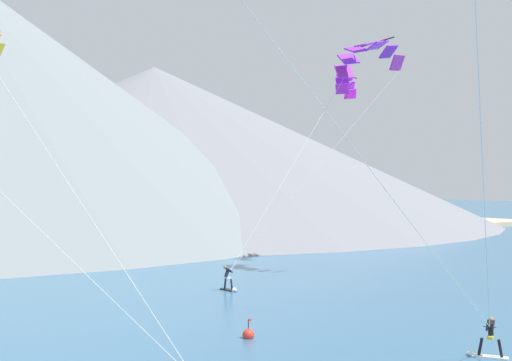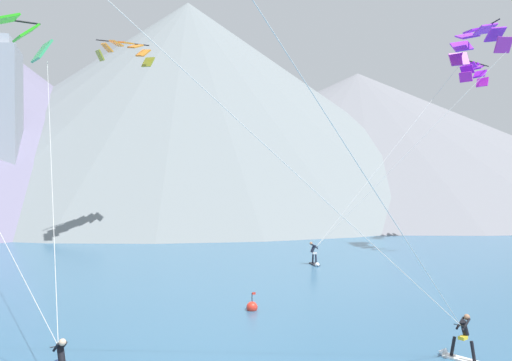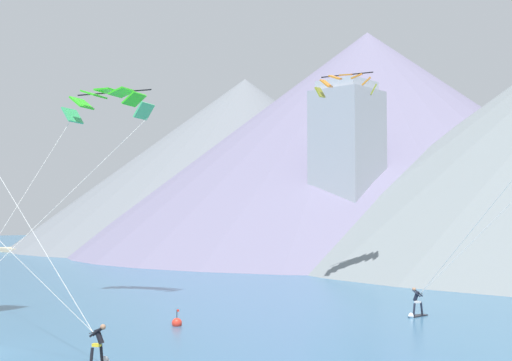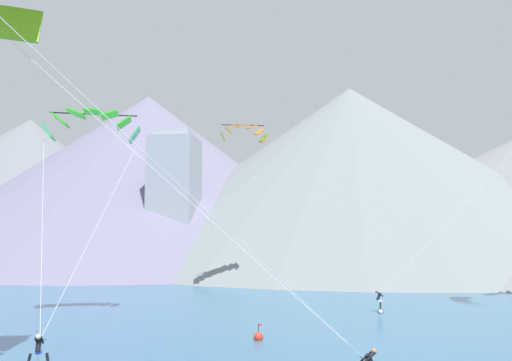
# 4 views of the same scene
# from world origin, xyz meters

# --- Properties ---
(kitesurfer_near_trail) EXTENTS (1.11, 1.74, 1.74)m
(kitesurfer_near_trail) POSITION_xyz_m (6.20, 2.21, 0.52)
(kitesurfer_near_trail) COLOR white
(kitesurfer_near_trail) RESTS_ON ground
(kitesurfer_mid_center) EXTENTS (0.65, 1.76, 1.77)m
(kitesurfer_mid_center) POSITION_xyz_m (8.46, 23.16, 0.54)
(kitesurfer_mid_center) COLOR black
(kitesurfer_mid_center) RESTS_ON ground
(parafoil_kite_near_lead) EXTENTS (8.35, 15.18, 13.89)m
(parafoil_kite_near_lead) POSITION_xyz_m (-12.57, 16.14, 14.34)
(parafoil_kite_near_lead) COLOR #3DB56F
(parafoil_kite_distant_high_outer) EXTENTS (5.19, 3.28, 2.04)m
(parafoil_kite_distant_high_outer) POSITION_xyz_m (-4.66, 35.13, 17.50)
(parafoil_kite_distant_high_outer) COLOR olive
(race_marker_buoy) EXTENTS (0.56, 0.56, 1.02)m
(race_marker_buoy) POSITION_xyz_m (0.67, 11.22, 0.16)
(race_marker_buoy) COLOR red
(race_marker_buoy) RESTS_ON ground
(shoreline_strip) EXTENTS (180.00, 10.00, 0.70)m
(shoreline_strip) POSITION_xyz_m (0.00, 52.92, 0.35)
(shoreline_strip) COLOR #BCAD8E
(shoreline_strip) RESTS_ON ground
(shore_building_promenade_mid) EXTENTS (5.70, 6.11, 5.73)m
(shore_building_promenade_mid) POSITION_xyz_m (-12.76, 55.18, 2.88)
(shore_building_promenade_mid) COLOR #B7AD9E
(shore_building_promenade_mid) RESTS_ON ground
(shore_building_quay_west) EXTENTS (9.75, 4.61, 5.36)m
(shore_building_quay_west) POSITION_xyz_m (-0.56, 54.28, 2.69)
(shore_building_quay_west) COLOR silver
(shore_building_quay_west) RESTS_ON ground
(highrise_tower) EXTENTS (7.00, 7.00, 22.69)m
(highrise_tower) POSITION_xyz_m (-19.87, 57.31, 11.14)
(highrise_tower) COLOR #999EA8
(highrise_tower) RESTS_ON ground
(mountain_peak_west_ridge) EXTENTS (99.41, 99.41, 37.84)m
(mountain_peak_west_ridge) POSITION_xyz_m (-36.60, 87.84, 18.92)
(mountain_peak_west_ridge) COLOR slate
(mountain_peak_west_ridge) RESTS_ON ground
(mountain_peak_east_shoulder) EXTENTS (90.74, 90.74, 34.12)m
(mountain_peak_east_shoulder) POSITION_xyz_m (-67.28, 90.00, 17.06)
(mountain_peak_east_shoulder) COLOR slate
(mountain_peak_east_shoulder) RESTS_ON ground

